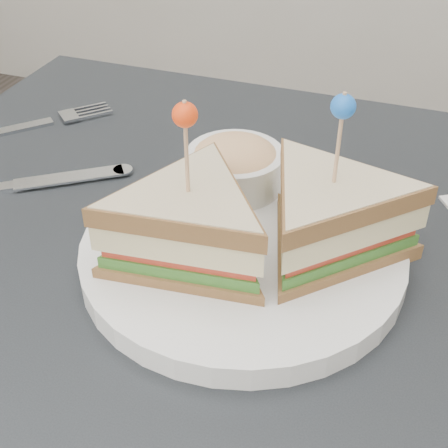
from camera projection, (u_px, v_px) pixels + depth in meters
table at (211, 333)px, 0.60m from camera, size 0.80×0.80×0.75m
plate_meal at (253, 222)px, 0.53m from camera, size 0.38×0.38×0.17m
cutlery_fork at (36, 124)px, 0.77m from camera, size 0.16×0.17×0.01m
cutlery_knife at (23, 185)px, 0.66m from camera, size 0.19×0.14×0.01m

